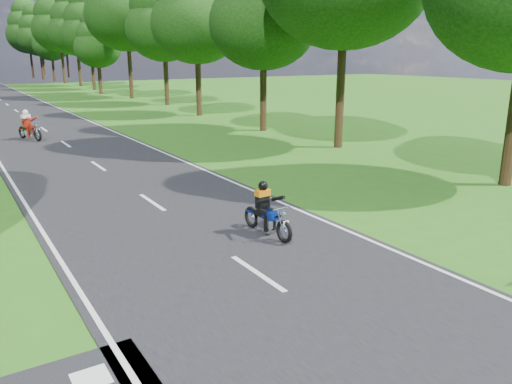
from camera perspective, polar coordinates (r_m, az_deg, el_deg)
ground at (r=8.94m, az=7.20°, el=-13.82°), size 160.00×160.00×0.00m
main_road at (r=56.37m, az=-27.24°, el=9.36°), size 7.00×140.00×0.02m
road_markings at (r=54.50m, az=-27.19°, el=9.23°), size 7.40×140.00×0.01m
rider_near_blue at (r=12.27m, az=1.30°, el=-1.93°), size 0.64×1.64×1.34m
rider_far_red at (r=28.79m, az=-24.53°, el=7.00°), size 1.23×1.98×1.57m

